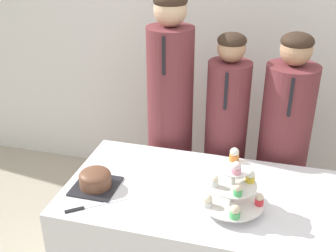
# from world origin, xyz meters

# --- Properties ---
(wall_back) EXTENTS (9.00, 0.06, 2.70)m
(wall_back) POSITION_xyz_m (0.00, 1.63, 1.35)
(wall_back) COLOR silver
(wall_back) RESTS_ON ground_plane
(table) EXTENTS (1.44, 0.76, 0.71)m
(table) POSITION_xyz_m (0.00, 0.38, 0.35)
(table) COLOR white
(table) RESTS_ON ground_plane
(round_cake) EXTENTS (0.22, 0.22, 0.10)m
(round_cake) POSITION_xyz_m (-0.56, 0.28, 0.75)
(round_cake) COLOR #232328
(round_cake) RESTS_ON table
(cake_knife) EXTENTS (0.26, 0.20, 0.01)m
(cake_knife) POSITION_xyz_m (-0.53, 0.11, 0.71)
(cake_knife) COLOR silver
(cake_knife) RESTS_ON table
(cupcake_stand) EXTENTS (0.31, 0.31, 0.30)m
(cupcake_stand) POSITION_xyz_m (0.13, 0.28, 0.83)
(cupcake_stand) COLOR silver
(cupcake_stand) RESTS_ON table
(student_0) EXTENTS (0.28, 0.29, 1.59)m
(student_0) POSITION_xyz_m (-0.34, 0.96, 0.77)
(student_0) COLOR brown
(student_0) RESTS_ON ground_plane
(student_1) EXTENTS (0.26, 0.26, 1.38)m
(student_1) POSITION_xyz_m (0.01, 0.96, 0.66)
(student_1) COLOR brown
(student_1) RESTS_ON ground_plane
(student_2) EXTENTS (0.30, 0.30, 1.41)m
(student_2) POSITION_xyz_m (0.36, 0.96, 0.66)
(student_2) COLOR brown
(student_2) RESTS_ON ground_plane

